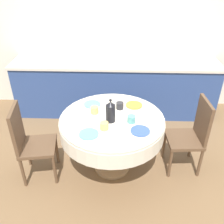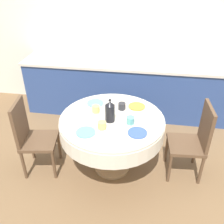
{
  "view_description": "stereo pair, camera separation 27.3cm",
  "coord_description": "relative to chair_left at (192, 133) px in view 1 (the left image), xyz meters",
  "views": [
    {
      "loc": [
        0.09,
        -2.33,
        2.26
      ],
      "look_at": [
        0.0,
        0.0,
        0.82
      ],
      "focal_mm": 40.0,
      "sensor_mm": 36.0,
      "label": 1
    },
    {
      "loc": [
        0.36,
        -2.3,
        2.26
      ],
      "look_at": [
        0.0,
        0.0,
        0.82
      ],
      "focal_mm": 40.0,
      "sensor_mm": 36.0,
      "label": 2
    }
  ],
  "objects": [
    {
      "name": "plate_near_right",
      "position": [
        -0.64,
        -0.3,
        0.24
      ],
      "size": [
        0.2,
        0.2,
        0.01
      ],
      "primitive_type": "cylinder",
      "color": "#3856AD",
      "rests_on": "dining_table"
    },
    {
      "name": "plate_near_left",
      "position": [
        -1.16,
        -0.38,
        0.24
      ],
      "size": [
        0.2,
        0.2,
        0.01
      ],
      "primitive_type": "cylinder",
      "color": "#60BCB7",
      "rests_on": "dining_table"
    },
    {
      "name": "cup_near_left",
      "position": [
        -1.01,
        -0.28,
        0.27
      ],
      "size": [
        0.09,
        0.09,
        0.08
      ],
      "primitive_type": "cylinder",
      "color": "#DBB766",
      "rests_on": "dining_table"
    },
    {
      "name": "dining_table",
      "position": [
        -0.94,
        -0.06,
        0.1
      ],
      "size": [
        1.18,
        1.18,
        0.74
      ],
      "color": "tan",
      "rests_on": "ground_plane"
    },
    {
      "name": "cup_near_right",
      "position": [
        -0.72,
        -0.14,
        0.27
      ],
      "size": [
        0.09,
        0.09,
        0.08
      ],
      "primitive_type": "cylinder",
      "color": "#5BA39E",
      "rests_on": "dining_table"
    },
    {
      "name": "chair_left",
      "position": [
        0.0,
        0.0,
        0.0
      ],
      "size": [
        0.43,
        0.43,
        0.94
      ],
      "rotation": [
        0.0,
        0.0,
        -4.64
      ],
      "color": "brown",
      "rests_on": "ground_plane"
    },
    {
      "name": "ground_plane",
      "position": [
        -0.94,
        -0.06,
        -0.51
      ],
      "size": [
        12.0,
        12.0,
        0.0
      ],
      "primitive_type": "plane",
      "color": "brown"
    },
    {
      "name": "cup_far_left",
      "position": [
        -1.14,
        0.03,
        0.27
      ],
      "size": [
        0.09,
        0.09,
        0.08
      ],
      "primitive_type": "cylinder",
      "color": "#DBB766",
      "rests_on": "dining_table"
    },
    {
      "name": "cup_far_right",
      "position": [
        -0.85,
        0.15,
        0.27
      ],
      "size": [
        0.09,
        0.09,
        0.08
      ],
      "primitive_type": "cylinder",
      "color": "#28282D",
      "rests_on": "dining_table"
    },
    {
      "name": "kitchen_counter",
      "position": [
        -0.94,
        1.32,
        -0.07
      ],
      "size": [
        3.24,
        0.64,
        0.89
      ],
      "color": "#2D4784",
      "rests_on": "ground_plane"
    },
    {
      "name": "wall_back",
      "position": [
        -0.94,
        1.65,
        0.79
      ],
      "size": [
        7.0,
        0.05,
        2.6
      ],
      "color": "silver",
      "rests_on": "ground_plane"
    },
    {
      "name": "chair_right",
      "position": [
        -1.86,
        -0.21,
        0.0
      ],
      "size": [
        0.46,
        0.46,
        0.94
      ],
      "rotation": [
        0.0,
        0.0,
        -1.41
      ],
      "color": "brown",
      "rests_on": "ground_plane"
    },
    {
      "name": "plate_far_left",
      "position": [
        -1.19,
        0.23,
        0.24
      ],
      "size": [
        0.2,
        0.2,
        0.01
      ],
      "primitive_type": "cylinder",
      "color": "#60BCB7",
      "rests_on": "dining_table"
    },
    {
      "name": "plate_far_right",
      "position": [
        -0.68,
        0.22,
        0.24
      ],
      "size": [
        0.2,
        0.2,
        0.01
      ],
      "primitive_type": "cylinder",
      "color": "orange",
      "rests_on": "dining_table"
    },
    {
      "name": "coffee_carafe",
      "position": [
        -0.95,
        -0.12,
        0.35
      ],
      "size": [
        0.11,
        0.11,
        0.27
      ],
      "color": "black",
      "rests_on": "dining_table"
    }
  ]
}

